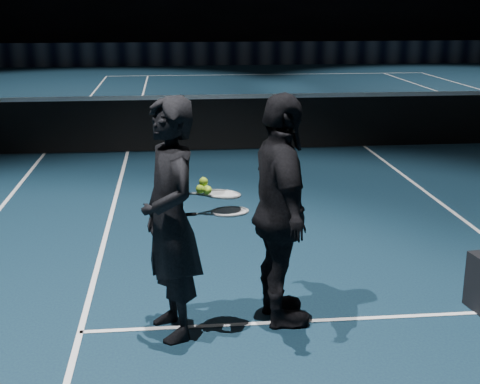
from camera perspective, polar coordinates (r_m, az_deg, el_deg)
The scene contains 10 objects.
floor at distance 11.91m, azimuth 10.61°, elevation 3.81°, with size 36.00×36.00×0.00m, color #0E1D32.
court_lines at distance 11.91m, azimuth 10.61°, elevation 3.83°, with size 10.98×23.78×0.01m, color white, non-canonical shape.
net_mesh at distance 11.83m, azimuth 10.72°, elevation 5.94°, with size 12.80×0.02×0.86m, color black.
net_tape at distance 11.76m, azimuth 10.84°, elevation 8.17°, with size 12.80×0.03×0.07m, color white.
sponsor_backdrop at distance 26.95m, azimuth 1.27°, elevation 11.75°, with size 22.00×0.15×0.90m, color black.
player_a at distance 4.95m, azimuth -5.97°, elevation -2.39°, with size 0.67×0.44×1.83m, color black.
player_b at distance 5.12m, azimuth 3.51°, elevation -1.71°, with size 1.07×0.45×1.83m, color black.
racket_lower at distance 5.01m, azimuth -0.87°, elevation -1.68°, with size 0.68×0.22×0.03m, color black, non-canonical shape.
racket_upper at distance 5.00m, azimuth -1.54°, elevation -0.19°, with size 0.68×0.22×0.03m, color black, non-canonical shape.
tennis_balls at distance 4.92m, azimuth -3.11°, elevation 0.42°, with size 0.12×0.10×0.12m, color #BDEA31, non-canonical shape.
Camera 1 is at (-3.36, -11.16, 2.47)m, focal length 50.00 mm.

